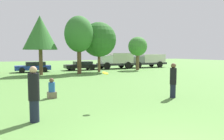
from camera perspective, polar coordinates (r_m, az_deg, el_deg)
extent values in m
cylinder|color=#191E33|center=(7.69, -20.09, -10.31)|extent=(0.31, 0.31, 0.74)
cylinder|color=black|center=(7.52, -20.26, -4.24)|extent=(0.36, 0.36, 0.90)
sphere|color=tan|center=(7.46, -20.38, 0.03)|extent=(0.25, 0.25, 0.25)
cylinder|color=#191E33|center=(11.46, 16.01, -5.44)|extent=(0.28, 0.28, 0.70)
cylinder|color=black|center=(11.36, 16.09, -1.60)|extent=(0.33, 0.33, 0.85)
sphere|color=brown|center=(11.31, 16.15, 1.12)|extent=(0.26, 0.26, 0.26)
cylinder|color=yellow|center=(8.74, -1.82, -0.82)|extent=(0.27, 0.26, 0.13)
cube|color=#726651|center=(11.37, -15.82, -6.46)|extent=(0.43, 0.36, 0.33)
cylinder|color=#2659A5|center=(11.30, -15.87, -4.44)|extent=(0.32, 0.32, 0.49)
sphere|color=brown|center=(11.25, -15.90, -2.69)|extent=(0.23, 0.23, 0.23)
cylinder|color=brown|center=(23.35, -18.54, 1.95)|extent=(0.37, 0.37, 2.66)
cone|color=#33702D|center=(23.42, -18.73, 9.49)|extent=(3.49, 3.49, 3.49)
cylinder|color=brown|center=(23.96, -8.79, 3.21)|extent=(0.46, 0.46, 3.51)
ellipsoid|color=#33702D|center=(24.04, -8.87, 9.49)|extent=(3.18, 3.18, 3.98)
cylinder|color=brown|center=(25.66, -3.49, 2.52)|extent=(0.32, 0.32, 2.77)
sphere|color=#286023|center=(25.69, -3.52, 8.14)|extent=(4.13, 4.13, 4.13)
cylinder|color=brown|center=(28.91, 6.86, 2.45)|extent=(0.45, 0.45, 2.49)
sphere|color=#3D7F33|center=(28.90, 6.90, 6.31)|extent=(2.56, 2.56, 2.56)
cube|color=#1E389E|center=(27.36, -20.47, 0.58)|extent=(4.12, 1.88, 0.53)
cube|color=black|center=(27.37, -19.87, 1.62)|extent=(2.29, 1.59, 0.44)
cylinder|color=black|center=(26.45, -23.00, -0.09)|extent=(0.64, 0.24, 0.63)
cylinder|color=black|center=(28.14, -23.16, 0.16)|extent=(0.64, 0.24, 0.63)
cylinder|color=black|center=(26.68, -17.61, 0.10)|extent=(0.64, 0.24, 0.63)
cylinder|color=black|center=(28.35, -18.09, 0.34)|extent=(0.64, 0.24, 0.63)
cube|color=black|center=(28.87, -8.43, 1.02)|extent=(4.33, 1.96, 0.45)
cube|color=black|center=(28.95, -7.84, 1.89)|extent=(2.41, 1.66, 0.41)
cylinder|color=black|center=(27.68, -10.49, 0.48)|extent=(0.73, 0.20, 0.72)
cylinder|color=black|center=(29.38, -11.39, 0.70)|extent=(0.73, 0.20, 0.72)
cylinder|color=black|center=(28.47, -5.37, 0.65)|extent=(0.73, 0.20, 0.72)
cylinder|color=black|center=(30.13, -6.53, 0.86)|extent=(0.73, 0.20, 0.72)
cube|color=#2D2D33|center=(31.43, 1.02, 1.57)|extent=(5.50, 2.37, 0.30)
cube|color=silver|center=(30.69, -1.78, 2.84)|extent=(1.82, 2.09, 1.14)
cube|color=beige|center=(31.74, 2.25, 3.21)|extent=(3.45, 2.28, 1.49)
cylinder|color=black|center=(29.67, -1.33, 1.09)|extent=(1.00, 0.28, 0.99)
cylinder|color=black|center=(31.62, -2.91, 1.31)|extent=(1.00, 0.28, 0.99)
cylinder|color=black|center=(31.21, 4.34, 1.26)|extent=(1.00, 0.28, 0.99)
cylinder|color=black|center=(33.06, 2.50, 1.45)|extent=(1.00, 0.28, 0.99)
cube|color=#2D2D33|center=(34.45, 9.26, 1.77)|extent=(6.51, 2.53, 0.30)
cube|color=slate|center=(33.33, 6.47, 2.82)|extent=(2.15, 2.22, 1.00)
cube|color=beige|center=(34.94, 10.49, 3.10)|extent=(4.07, 2.42, 1.30)
cylinder|color=black|center=(32.28, 7.12, 1.34)|extent=(1.00, 0.27, 0.99)
cylinder|color=black|center=(34.18, 5.10, 1.54)|extent=(1.00, 0.27, 0.99)
cylinder|color=black|center=(34.61, 12.71, 1.48)|extent=(1.00, 0.27, 0.99)
cylinder|color=black|center=(36.39, 10.53, 1.66)|extent=(1.00, 0.27, 0.99)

